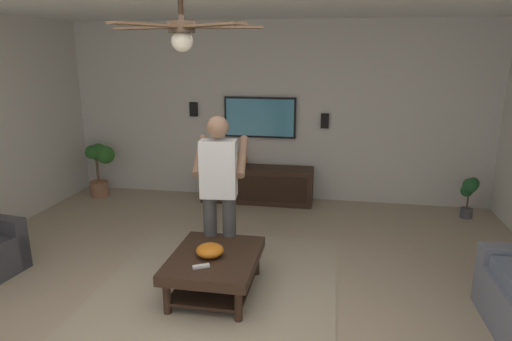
{
  "coord_description": "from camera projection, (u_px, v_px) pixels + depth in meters",
  "views": [
    {
      "loc": [
        -3.1,
        -0.92,
        2.22
      ],
      "look_at": [
        0.7,
        -0.23,
        1.2
      ],
      "focal_mm": 30.94,
      "sensor_mm": 36.0,
      "label": 1
    }
  ],
  "objects": [
    {
      "name": "remote_white",
      "position": [
        201.0,
        266.0,
        3.88
      ],
      "size": [
        0.11,
        0.15,
        0.02
      ],
      "primitive_type": "cube",
      "rotation": [
        0.0,
        0.0,
        5.21
      ],
      "color": "white",
      "rests_on": "coffee_table"
    },
    {
      "name": "wall_back_tv",
      "position": [
        275.0,
        112.0,
        6.79
      ],
      "size": [
        0.1,
        6.66,
        2.71
      ],
      "primitive_type": "cube",
      "color": "silver",
      "rests_on": "ground"
    },
    {
      "name": "ground_plane",
      "position": [
        214.0,
        329.0,
        3.68
      ],
      "size": [
        8.6,
        8.6,
        0.0
      ],
      "primitive_type": "plane",
      "color": "tan"
    },
    {
      "name": "area_rug",
      "position": [
        221.0,
        282.0,
        4.42
      ],
      "size": [
        2.44,
        2.29,
        0.01
      ],
      "primitive_type": "cube",
      "color": "tan",
      "rests_on": "ground"
    },
    {
      "name": "vase_round",
      "position": [
        240.0,
        159.0,
        6.75
      ],
      "size": [
        0.22,
        0.22,
        0.22
      ],
      "primitive_type": "sphere",
      "color": "orange",
      "rests_on": "media_console"
    },
    {
      "name": "potted_plant_tall",
      "position": [
        100.0,
        163.0,
        7.03
      ],
      "size": [
        0.35,
        0.43,
        0.84
      ],
      "color": "#9E6B4C",
      "rests_on": "ground"
    },
    {
      "name": "tv",
      "position": [
        260.0,
        117.0,
        6.76
      ],
      "size": [
        0.05,
        1.11,
        0.62
      ],
      "rotation": [
        0.0,
        0.0,
        3.14
      ],
      "color": "black"
    },
    {
      "name": "ceiling_fan",
      "position": [
        182.0,
        31.0,
        3.23
      ],
      "size": [
        1.14,
        1.18,
        0.46
      ],
      "color": "#4C3828"
    },
    {
      "name": "bowl",
      "position": [
        210.0,
        250.0,
        4.09
      ],
      "size": [
        0.26,
        0.26,
        0.12
      ],
      "primitive_type": "ellipsoid",
      "color": "orange",
      "rests_on": "coffee_table"
    },
    {
      "name": "coffee_table",
      "position": [
        215.0,
        265.0,
        4.16
      ],
      "size": [
        1.0,
        0.8,
        0.4
      ],
      "color": "#332116",
      "rests_on": "ground"
    },
    {
      "name": "person_standing",
      "position": [
        219.0,
        185.0,
        4.46
      ],
      "size": [
        0.57,
        0.58,
        1.64
      ],
      "rotation": [
        0.0,
        0.0,
        0.1
      ],
      "color": "#3F3F3F",
      "rests_on": "ground"
    },
    {
      "name": "potted_plant_short",
      "position": [
        470.0,
        191.0,
        6.06
      ],
      "size": [
        0.29,
        0.25,
        0.59
      ],
      "color": "#4C4C51",
      "rests_on": "ground"
    },
    {
      "name": "wall_speaker_left",
      "position": [
        325.0,
        121.0,
        6.61
      ],
      "size": [
        0.06,
        0.12,
        0.22
      ],
      "primitive_type": "cube",
      "color": "black"
    },
    {
      "name": "wall_speaker_right",
      "position": [
        194.0,
        109.0,
        6.93
      ],
      "size": [
        0.06,
        0.12,
        0.22
      ],
      "primitive_type": "cube",
      "color": "black"
    },
    {
      "name": "media_console",
      "position": [
        257.0,
        185.0,
        6.79
      ],
      "size": [
        0.45,
        1.7,
        0.55
      ],
      "rotation": [
        0.0,
        0.0,
        3.14
      ],
      "color": "#332116",
      "rests_on": "ground"
    }
  ]
}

